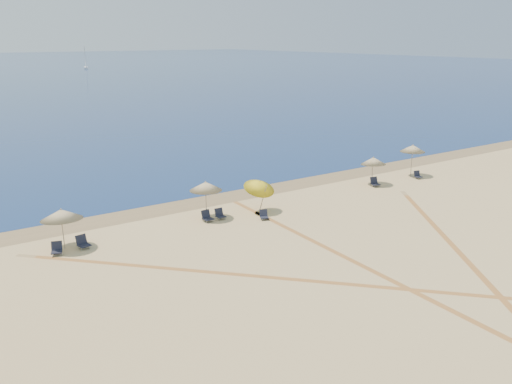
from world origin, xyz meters
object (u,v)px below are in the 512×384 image
chair_1 (57,249)px  chair_4 (220,214)px  chair_6 (375,182)px  chair_3 (207,217)px  umbrella_1 (61,214)px  umbrella_3 (260,185)px  umbrella_5 (413,148)px  umbrella_4 (373,161)px  chair_7 (418,175)px  umbrella_2 (206,186)px  chair_2 (83,243)px  sailboat_0 (85,62)px  chair_5 (264,215)px

chair_1 → chair_4: (10.16, 0.19, -0.01)m
chair_1 → chair_6: size_ratio=0.98×
chair_3 → chair_4: chair_3 is taller
umbrella_1 → umbrella_3: size_ratio=0.92×
umbrella_5 → umbrella_4: bearing=-178.3°
umbrella_3 → umbrella_5: bearing=3.5°
chair_6 → chair_7: 4.70m
umbrella_4 → umbrella_5: 4.68m
umbrella_2 → chair_4: size_ratio=3.74×
chair_1 → chair_2: 1.42m
umbrella_1 → umbrella_3: umbrella_3 is taller
umbrella_5 → chair_2: (-27.51, -0.70, -1.99)m
chair_2 → sailboat_0: bearing=61.6°
chair_3 → chair_6: size_ratio=0.87×
chair_2 → umbrella_4: bearing=-9.4°
chair_1 → chair_2: bearing=23.4°
umbrella_1 → chair_2: umbrella_1 is taller
umbrella_2 → chair_4: 2.02m
umbrella_2 → umbrella_3: size_ratio=0.98×
chair_5 → sailboat_0: sailboat_0 is taller
umbrella_4 → chair_5: size_ratio=3.03×
umbrella_4 → umbrella_2: bearing=179.7°
umbrella_4 → umbrella_5: (4.66, 0.14, 0.43)m
umbrella_5 → sailboat_0: size_ratio=0.34×
umbrella_3 → chair_6: size_ratio=3.07×
chair_7 → sailboat_0: sailboat_0 is taller
chair_2 → umbrella_5: bearing=-9.3°
umbrella_1 → umbrella_5: size_ratio=0.87×
chair_5 → chair_6: (11.59, 1.61, 0.05)m
chair_4 → chair_6: 13.84m
umbrella_3 → chair_5: 2.14m
umbrella_4 → chair_1: (-24.27, -0.67, -1.59)m
umbrella_5 → chair_5: (-16.52, -2.28, -2.04)m
umbrella_1 → chair_3: umbrella_1 is taller
umbrella_5 → umbrella_3: bearing=-176.5°
umbrella_2 → sailboat_0: sailboat_0 is taller
chair_2 → sailboat_0: sailboat_0 is taller
chair_2 → chair_6: (22.58, 0.03, -0.00)m
sailboat_0 → chair_1: bearing=-91.7°
chair_7 → sailboat_0: size_ratio=0.09×
umbrella_3 → umbrella_5: (15.93, 0.97, 0.46)m
umbrella_3 → chair_6: bearing=1.6°
umbrella_1 → umbrella_5: bearing=0.4°
umbrella_3 → chair_7: size_ratio=3.48×
umbrella_1 → sailboat_0: sailboat_0 is taller
umbrella_3 → chair_2: 11.68m
chair_3 → chair_4: bearing=-4.6°
chair_1 → chair_3: (9.24, 0.21, 0.01)m
chair_4 → chair_5: 2.79m
chair_2 → chair_5: size_ratio=1.09×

